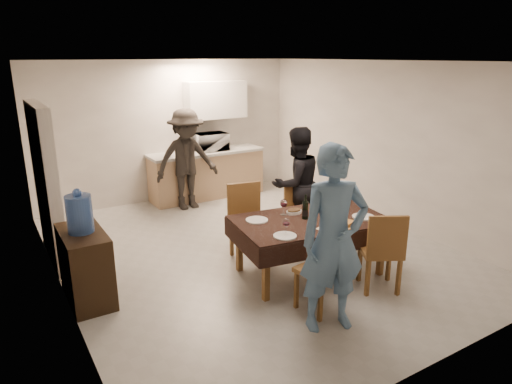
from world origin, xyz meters
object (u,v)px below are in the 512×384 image
at_px(console, 86,266).
at_px(microwave, 211,142).
at_px(dining_table, 311,222).
at_px(person_kitchen, 187,160).
at_px(savoury_tart, 337,225).
at_px(person_far, 296,184).
at_px(water_jug, 79,214).
at_px(water_pitcher, 335,207).
at_px(person_near, 334,239).
at_px(wine_bottle, 305,207).

distance_m(console, microwave, 4.19).
xyz_separation_m(dining_table, person_kitchen, (-0.27, 3.20, 0.20)).
xyz_separation_m(savoury_tart, person_far, (0.45, 1.43, 0.09)).
distance_m(dining_table, person_kitchen, 3.22).
bearing_deg(console, water_jug, -90.00).
bearing_deg(water_pitcher, dining_table, 171.87).
relative_size(person_near, person_kitchen, 1.06).
bearing_deg(person_kitchen, console, -133.43).
bearing_deg(water_jug, person_near, -42.61).
xyz_separation_m(wine_bottle, water_pitcher, (0.40, -0.10, -0.04)).
xyz_separation_m(savoury_tart, microwave, (0.33, 4.03, 0.32)).
bearing_deg(person_far, wine_bottle, 57.96).
relative_size(savoury_tart, microwave, 0.74).
relative_size(water_jug, person_near, 0.22).
height_order(console, person_near, person_near).
bearing_deg(wine_bottle, person_far, 59.04).
bearing_deg(savoury_tart, wine_bottle, 109.23).
relative_size(console, wine_bottle, 2.86).
bearing_deg(microwave, person_far, 92.59).
bearing_deg(person_far, microwave, -88.49).
bearing_deg(microwave, console, 43.78).
distance_m(person_near, person_far, 2.37).
bearing_deg(savoury_tart, microwave, 85.28).
distance_m(console, person_kitchen, 3.35).
xyz_separation_m(dining_table, savoury_tart, (0.10, -0.38, 0.06)).
bearing_deg(person_kitchen, person_near, -93.77).
xyz_separation_m(dining_table, wine_bottle, (-0.05, 0.05, 0.19)).
height_order(console, water_pitcher, water_pitcher).
bearing_deg(microwave, person_near, 78.19).
relative_size(wine_bottle, microwave, 0.51).
distance_m(person_far, person_kitchen, 2.30).
relative_size(water_pitcher, person_kitchen, 0.12).
xyz_separation_m(console, person_kitchen, (2.28, 2.41, 0.48)).
height_order(water_pitcher, person_far, person_far).
bearing_deg(person_far, person_kitchen, -70.19).
distance_m(console, water_pitcher, 3.05).
height_order(console, person_kitchen, person_kitchen).
height_order(dining_table, person_kitchen, person_kitchen).
bearing_deg(water_jug, person_far, 4.78).
bearing_deg(console, water_pitcher, -16.16).
bearing_deg(dining_table, water_pitcher, 0.01).
xyz_separation_m(savoury_tart, person_near, (-0.65, -0.67, 0.19)).
bearing_deg(console, person_near, -42.61).
bearing_deg(person_near, person_far, 78.92).
bearing_deg(person_near, microwave, 94.76).
xyz_separation_m(microwave, person_kitchen, (-0.70, -0.45, -0.18)).
relative_size(water_jug, water_pitcher, 1.86).
xyz_separation_m(dining_table, person_near, (-0.55, -1.05, 0.26)).
xyz_separation_m(console, savoury_tart, (2.65, -1.17, 0.34)).
distance_m(microwave, person_far, 2.61).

